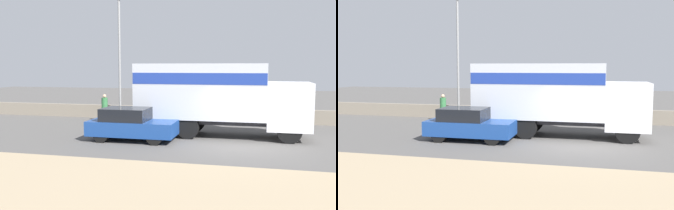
{
  "view_description": "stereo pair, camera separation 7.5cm",
  "coord_description": "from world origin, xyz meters",
  "views": [
    {
      "loc": [
        0.88,
        -16.19,
        3.42
      ],
      "look_at": [
        -3.3,
        1.07,
        1.59
      ],
      "focal_mm": 40.0,
      "sensor_mm": 36.0,
      "label": 1
    },
    {
      "loc": [
        0.95,
        -16.17,
        3.42
      ],
      "look_at": [
        -3.3,
        1.07,
        1.59
      ],
      "focal_mm": 40.0,
      "sensor_mm": 36.0,
      "label": 2
    }
  ],
  "objects": [
    {
      "name": "ground_plane",
      "position": [
        0.0,
        0.0,
        0.0
      ],
      "size": [
        80.0,
        80.0,
        0.0
      ],
      "primitive_type": "plane",
      "color": "#514F4C"
    },
    {
      "name": "dirt_shoulder_foreground",
      "position": [
        0.0,
        -6.22,
        0.02
      ],
      "size": [
        60.0,
        5.28,
        0.04
      ],
      "color": "#9E896B",
      "rests_on": "ground_plane"
    },
    {
      "name": "stone_wall_backdrop",
      "position": [
        0.0,
        7.09,
        0.43
      ],
      "size": [
        60.0,
        0.35,
        0.86
      ],
      "color": "gray",
      "rests_on": "ground_plane"
    },
    {
      "name": "car_hatchback",
      "position": [
        -4.82,
        0.09,
        0.76
      ],
      "size": [
        4.05,
        1.87,
        1.52
      ],
      "color": "navy",
      "rests_on": "ground_plane"
    },
    {
      "name": "street_lamp",
      "position": [
        -7.64,
        6.07,
        4.46
      ],
      "size": [
        0.56,
        0.28,
        7.79
      ],
      "color": "gray",
      "rests_on": "ground_plane"
    },
    {
      "name": "box_truck",
      "position": [
        -1.15,
        2.05,
        2.11
      ],
      "size": [
        8.29,
        2.39,
        3.57
      ],
      "color": "silver",
      "rests_on": "ground_plane"
    },
    {
      "name": "pedestrian",
      "position": [
        -8.35,
        5.25,
        0.89
      ],
      "size": [
        0.37,
        0.37,
        1.72
      ],
      "color": "#473828",
      "rests_on": "ground_plane"
    }
  ]
}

